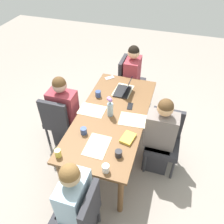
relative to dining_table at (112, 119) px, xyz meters
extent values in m
plane|color=gray|center=(0.00, 0.00, -0.67)|extent=(10.00, 10.00, 0.00)
cube|color=brown|center=(0.00, 0.00, 0.06)|extent=(1.93, 0.91, 0.04)
cylinder|color=brown|center=(-0.88, -0.37, -0.31)|extent=(0.07, 0.07, 0.71)
cylinder|color=brown|center=(0.88, -0.37, -0.31)|extent=(0.07, 0.07, 0.71)
cylinder|color=brown|center=(-0.88, 0.37, -0.31)|extent=(0.07, 0.07, 0.71)
cylinder|color=brown|center=(0.88, 0.37, -0.31)|extent=(0.07, 0.07, 0.71)
cube|color=#2D2D33|center=(-1.30, -0.01, -0.26)|extent=(0.44, 0.44, 0.08)
cube|color=#2D2D33|center=(-1.30, -0.20, 0.00)|extent=(0.42, 0.06, 0.45)
cylinder|color=#333338|center=(-1.49, 0.18, -0.49)|extent=(0.04, 0.04, 0.37)
cylinder|color=#333338|center=(-1.11, 0.18, -0.49)|extent=(0.04, 0.04, 0.37)
cylinder|color=#333338|center=(-1.49, -0.20, -0.49)|extent=(0.04, 0.04, 0.37)
cylinder|color=#333338|center=(-1.11, -0.20, -0.49)|extent=(0.04, 0.04, 0.37)
cube|color=#2D2D33|center=(-1.24, -0.01, -0.45)|extent=(0.34, 0.36, 0.45)
cube|color=#93333D|center=(-1.24, -0.01, 0.03)|extent=(0.40, 0.24, 0.50)
sphere|color=#DBAA80|center=(-1.24, -0.01, 0.40)|extent=(0.20, 0.20, 0.20)
sphere|color=black|center=(-1.24, -0.01, 0.43)|extent=(0.19, 0.19, 0.19)
cube|color=#2D2D33|center=(0.04, 0.74, -0.26)|extent=(0.44, 0.44, 0.08)
cube|color=#2D2D33|center=(-0.15, 0.74, 0.00)|extent=(0.06, 0.42, 0.45)
cylinder|color=#333338|center=(0.23, 0.93, -0.49)|extent=(0.04, 0.04, 0.37)
cylinder|color=#333338|center=(0.23, 0.55, -0.49)|extent=(0.04, 0.04, 0.37)
cylinder|color=#333338|center=(-0.15, 0.93, -0.49)|extent=(0.04, 0.04, 0.37)
cylinder|color=#333338|center=(-0.15, 0.55, -0.49)|extent=(0.04, 0.04, 0.37)
cube|color=#2D2D33|center=(0.04, 0.68, -0.45)|extent=(0.36, 0.34, 0.45)
cube|color=slate|center=(0.04, 0.68, 0.03)|extent=(0.24, 0.40, 0.50)
sphere|color=#DFA974|center=(0.04, 0.68, 0.40)|extent=(0.20, 0.20, 0.20)
sphere|color=#51381E|center=(0.04, 0.68, 0.43)|extent=(0.19, 0.19, 0.19)
cube|color=#2D2D33|center=(1.28, -0.02, -0.26)|extent=(0.44, 0.44, 0.08)
cube|color=#2D2D33|center=(1.28, 0.17, 0.00)|extent=(0.42, 0.06, 0.45)
cylinder|color=#333338|center=(1.09, -0.21, -0.49)|extent=(0.04, 0.04, 0.37)
cylinder|color=#333338|center=(1.09, 0.17, -0.49)|extent=(0.04, 0.04, 0.37)
cube|color=#2D2D33|center=(1.22, -0.02, -0.45)|extent=(0.34, 0.36, 0.45)
cube|color=#99B7CC|center=(1.22, -0.02, 0.03)|extent=(0.40, 0.24, 0.50)
sphere|color=tan|center=(1.22, -0.02, 0.40)|extent=(0.20, 0.20, 0.20)
sphere|color=brown|center=(1.22, -0.02, 0.43)|extent=(0.19, 0.19, 0.19)
cube|color=#2D2D33|center=(-0.02, -0.81, -0.26)|extent=(0.44, 0.44, 0.08)
cube|color=#2D2D33|center=(0.17, -0.81, 0.00)|extent=(0.06, 0.42, 0.45)
cylinder|color=#333338|center=(-0.21, -1.00, -0.49)|extent=(0.04, 0.04, 0.37)
cylinder|color=#333338|center=(-0.21, -0.62, -0.49)|extent=(0.04, 0.04, 0.37)
cylinder|color=#333338|center=(0.17, -1.00, -0.49)|extent=(0.04, 0.04, 0.37)
cylinder|color=#333338|center=(0.17, -0.62, -0.49)|extent=(0.04, 0.04, 0.37)
cube|color=#2D2D33|center=(-0.02, -0.75, -0.45)|extent=(0.36, 0.34, 0.45)
cube|color=#93333D|center=(-0.02, -0.75, 0.03)|extent=(0.24, 0.40, 0.50)
sphere|color=tan|center=(-0.02, -0.75, 0.40)|extent=(0.20, 0.20, 0.20)
sphere|color=#51381E|center=(-0.02, -0.75, 0.43)|extent=(0.19, 0.19, 0.19)
cylinder|color=#8EA8B7|center=(0.01, -0.02, 0.18)|extent=(0.08, 0.08, 0.19)
sphere|color=#B27AC6|center=(0.02, -0.02, 0.35)|extent=(0.05, 0.05, 0.05)
cylinder|color=#477A3D|center=(0.02, -0.02, 0.31)|extent=(0.01, 0.01, 0.07)
sphere|color=#B27AC6|center=(0.01, -0.02, 0.34)|extent=(0.05, 0.05, 0.05)
cylinder|color=#477A3D|center=(0.01, -0.02, 0.31)|extent=(0.01, 0.01, 0.06)
sphere|color=#B27AC6|center=(-0.01, -0.04, 0.35)|extent=(0.06, 0.06, 0.06)
cylinder|color=#477A3D|center=(-0.01, -0.04, 0.31)|extent=(0.01, 0.01, 0.07)
cube|color=beige|center=(-0.58, 0.00, 0.08)|extent=(0.38, 0.28, 0.00)
cube|color=beige|center=(0.02, 0.29, 0.08)|extent=(0.29, 0.38, 0.00)
cube|color=beige|center=(0.58, -0.01, 0.08)|extent=(0.36, 0.26, 0.00)
cube|color=beige|center=(-0.01, -0.29, 0.08)|extent=(0.26, 0.36, 0.00)
cube|color=black|center=(-0.54, 0.00, 0.09)|extent=(0.32, 0.22, 0.02)
cube|color=black|center=(-0.54, 0.07, 0.20)|extent=(0.31, 0.08, 0.19)
cylinder|color=#232328|center=(0.64, 0.27, 0.12)|extent=(0.08, 0.08, 0.08)
cylinder|color=#33477A|center=(-0.33, -0.32, 0.13)|extent=(0.08, 0.08, 0.09)
cylinder|color=#33477A|center=(0.43, -0.23, 0.13)|extent=(0.08, 0.08, 0.09)
cylinder|color=#DBC64C|center=(0.84, -0.37, 0.13)|extent=(0.07, 0.07, 0.10)
cylinder|color=white|center=(0.88, 0.20, 0.13)|extent=(0.08, 0.08, 0.09)
cube|color=gold|center=(0.37, 0.31, 0.10)|extent=(0.22, 0.18, 0.03)
cube|color=black|center=(-0.25, 0.19, 0.09)|extent=(0.16, 0.09, 0.01)
cube|color=silver|center=(-0.86, -0.31, 0.09)|extent=(0.16, 0.16, 0.01)
camera|label=1|loc=(2.23, 0.68, 2.17)|focal=37.01mm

